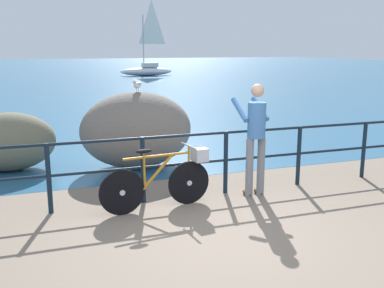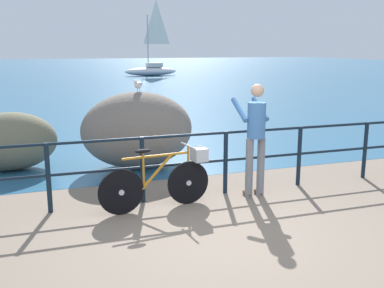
{
  "view_description": "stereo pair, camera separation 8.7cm",
  "coord_description": "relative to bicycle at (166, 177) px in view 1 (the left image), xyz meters",
  "views": [
    {
      "loc": [
        -2.12,
        -4.72,
        2.32
      ],
      "look_at": [
        0.25,
        2.01,
        0.76
      ],
      "focal_mm": 41.47,
      "sensor_mm": 36.0,
      "label": 1
    },
    {
      "loc": [
        -2.04,
        -4.75,
        2.32
      ],
      "look_at": [
        0.25,
        2.01,
        0.76
      ],
      "focal_mm": 41.47,
      "sensor_mm": 36.0,
      "label": 2
    }
  ],
  "objects": [
    {
      "name": "ground_plane",
      "position": [
        0.42,
        18.73,
        -0.51
      ],
      "size": [
        120.0,
        120.0,
        0.1
      ],
      "primitive_type": "cube",
      "color": "#756656"
    },
    {
      "name": "breakwater_boulder_left",
      "position": [
        -2.26,
        2.94,
        0.1
      ],
      "size": [
        1.74,
        1.06,
        1.12
      ],
      "color": "#6E6B53",
      "rests_on": "ground"
    },
    {
      "name": "bicycle",
      "position": [
        0.0,
        0.0,
        0.0
      ],
      "size": [
        1.69,
        0.48,
        0.92
      ],
      "rotation": [
        0.0,
        0.0,
        0.12
      ],
      "color": "black",
      "rests_on": "ground_plane"
    },
    {
      "name": "person_at_railing",
      "position": [
        1.47,
        0.05,
        0.53
      ],
      "size": [
        0.44,
        0.64,
        1.78
      ],
      "rotation": [
        0.0,
        0.0,
        1.57
      ],
      "color": "slate",
      "rests_on": "ground_plane"
    },
    {
      "name": "breakwater_boulder_main",
      "position": [
        0.09,
        2.38,
        0.28
      ],
      "size": [
        2.18,
        1.46,
        1.49
      ],
      "color": "slate",
      "rests_on": "ground"
    },
    {
      "name": "promenade_railing",
      "position": [
        0.42,
        0.33,
        0.17
      ],
      "size": [
        9.58,
        0.07,
        1.02
      ],
      "color": "black",
      "rests_on": "ground_plane"
    },
    {
      "name": "sea_surface",
      "position": [
        0.42,
        46.36,
        -0.46
      ],
      "size": [
        120.0,
        90.0,
        0.01
      ],
      "primitive_type": "cube",
      "color": "#285B7F",
      "rests_on": "ground_plane"
    },
    {
      "name": "seagull",
      "position": [
        0.13,
        2.38,
        1.16
      ],
      "size": [
        0.26,
        0.31,
        0.23
      ],
      "rotation": [
        0.0,
        0.0,
        4.06
      ],
      "color": "gold",
      "rests_on": "breakwater_boulder_main"
    },
    {
      "name": "sailboat",
      "position": [
        7.15,
        30.54,
        0.24
      ],
      "size": [
        4.42,
        1.36,
        6.16
      ],
      "rotation": [
        0.0,
        0.0,
        3.16
      ],
      "color": "white",
      "rests_on": "sea_surface"
    }
  ]
}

